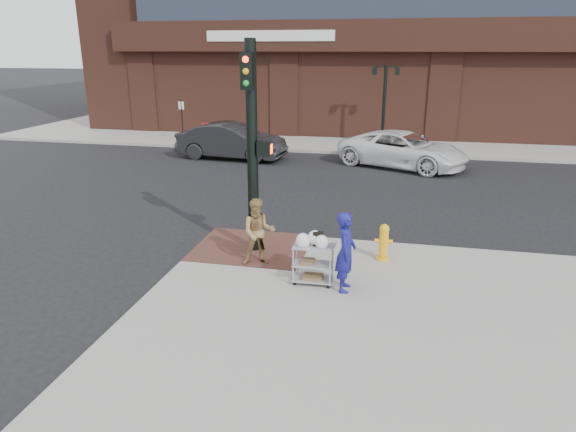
% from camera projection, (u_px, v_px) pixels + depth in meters
% --- Properties ---
extents(ground, '(220.00, 220.00, 0.00)m').
position_uv_depth(ground, '(266.00, 269.00, 12.03)').
color(ground, black).
rests_on(ground, ground).
extents(sidewalk_far, '(65.00, 36.00, 0.15)m').
position_uv_depth(sidewalk_far, '(530.00, 115.00, 39.19)').
color(sidewalk_far, '#97958F').
rests_on(sidewalk_far, ground).
extents(brick_curb_ramp, '(2.80, 2.40, 0.01)m').
position_uv_depth(brick_curb_ramp, '(252.00, 247.00, 12.93)').
color(brick_curb_ramp, '#4D3024').
rests_on(brick_curb_ramp, sidewalk_near).
extents(lamp_post, '(1.32, 0.22, 4.00)m').
position_uv_depth(lamp_post, '(384.00, 97.00, 25.66)').
color(lamp_post, black).
rests_on(lamp_post, sidewalk_far).
extents(parking_sign, '(0.05, 0.05, 2.20)m').
position_uv_depth(parking_sign, '(182.00, 121.00, 27.28)').
color(parking_sign, black).
rests_on(parking_sign, sidewalk_far).
extents(traffic_signal_pole, '(0.61, 0.51, 5.00)m').
position_uv_depth(traffic_signal_pole, '(253.00, 143.00, 11.96)').
color(traffic_signal_pole, black).
rests_on(traffic_signal_pole, sidewalk_near).
extents(woman_blue, '(0.41, 0.62, 1.69)m').
position_uv_depth(woman_blue, '(346.00, 252.00, 10.42)').
color(woman_blue, navy).
rests_on(woman_blue, sidewalk_near).
extents(pedestrian_tan, '(0.91, 0.80, 1.57)m').
position_uv_depth(pedestrian_tan, '(259.00, 232.00, 11.71)').
color(pedestrian_tan, olive).
rests_on(pedestrian_tan, sidewalk_near).
extents(sedan_dark, '(5.16, 2.22, 1.65)m').
position_uv_depth(sedan_dark, '(231.00, 141.00, 23.76)').
color(sedan_dark, black).
rests_on(sedan_dark, ground).
extents(minivan_white, '(6.06, 4.53, 1.53)m').
position_uv_depth(minivan_white, '(403.00, 150.00, 22.10)').
color(minivan_white, white).
rests_on(minivan_white, ground).
extents(utility_cart, '(0.85, 0.49, 1.16)m').
position_uv_depth(utility_cart, '(313.00, 260.00, 10.80)').
color(utility_cart, '#939397').
rests_on(utility_cart, sidewalk_near).
extents(fire_hydrant, '(0.42, 0.29, 0.89)m').
position_uv_depth(fire_hydrant, '(384.00, 242.00, 12.04)').
color(fire_hydrant, '#FFB015').
rests_on(fire_hydrant, sidewalk_near).
extents(newsbox_red, '(0.47, 0.43, 1.02)m').
position_uv_depth(newsbox_red, '(207.00, 133.00, 27.16)').
color(newsbox_red, '#B41420').
rests_on(newsbox_red, sidewalk_far).
extents(newsbox_blue, '(0.49, 0.47, 0.91)m').
position_uv_depth(newsbox_blue, '(233.00, 136.00, 26.63)').
color(newsbox_blue, navy).
rests_on(newsbox_blue, sidewalk_far).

